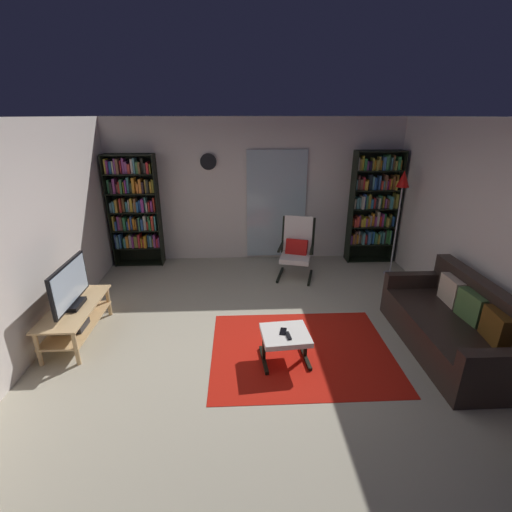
{
  "coord_description": "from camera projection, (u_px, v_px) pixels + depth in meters",
  "views": [
    {
      "loc": [
        -0.29,
        -3.75,
        2.62
      ],
      "look_at": [
        -0.07,
        0.95,
        0.78
      ],
      "focal_mm": 25.33,
      "sensor_mm": 36.0,
      "label": 1
    }
  ],
  "objects": [
    {
      "name": "ottoman",
      "position": [
        285.0,
        338.0,
        4.03
      ],
      "size": [
        0.56,
        0.52,
        0.36
      ],
      "color": "white",
      "rests_on": "ground"
    },
    {
      "name": "glass_door_panel",
      "position": [
        276.0,
        205.0,
        6.73
      ],
      "size": [
        1.1,
        0.01,
        2.0
      ],
      "primitive_type": "cube",
      "color": "silver"
    },
    {
      "name": "wall_right",
      "position": [
        503.0,
        239.0,
        4.1
      ],
      "size": [
        0.06,
        6.0,
        2.6
      ],
      "primitive_type": "cube",
      "color": "silver",
      "rests_on": "ground"
    },
    {
      "name": "ground_plane",
      "position": [
        266.0,
        342.0,
        4.46
      ],
      "size": [
        7.02,
        7.02,
        0.0
      ],
      "primitive_type": "plane",
      "color": "#B6AE95"
    },
    {
      "name": "lounge_armchair",
      "position": [
        297.0,
        246.0,
        6.14
      ],
      "size": [
        0.71,
        0.78,
        1.02
      ],
      "color": "black",
      "rests_on": "ground"
    },
    {
      "name": "bookshelf_near_tv",
      "position": [
        134.0,
        208.0,
        6.46
      ],
      "size": [
        0.87,
        0.3,
        2.01
      ],
      "color": "black",
      "rests_on": "ground"
    },
    {
      "name": "floor_lamp_by_shelf",
      "position": [
        402.0,
        191.0,
        5.83
      ],
      "size": [
        0.22,
        0.22,
        1.8
      ],
      "color": "#A5A5AD",
      "rests_on": "ground"
    },
    {
      "name": "area_rug",
      "position": [
        301.0,
        351.0,
        4.29
      ],
      "size": [
        2.11,
        1.69,
        0.01
      ],
      "primitive_type": "cube",
      "color": "red",
      "rests_on": "ground"
    },
    {
      "name": "wall_left",
      "position": [
        16.0,
        247.0,
        3.87
      ],
      "size": [
        0.06,
        6.0,
        2.6
      ],
      "primitive_type": "cube",
      "color": "silver",
      "rests_on": "ground"
    },
    {
      "name": "television",
      "position": [
        70.0,
        287.0,
        4.3
      ],
      "size": [
        0.2,
        0.9,
        0.56
      ],
      "color": "black",
      "rests_on": "tv_stand"
    },
    {
      "name": "bookshelf_near_sofa",
      "position": [
        374.0,
        204.0,
        6.62
      ],
      "size": [
        0.86,
        0.3,
        2.05
      ],
      "color": "black",
      "rests_on": "ground"
    },
    {
      "name": "tv_remote",
      "position": [
        288.0,
        336.0,
        3.94
      ],
      "size": [
        0.06,
        0.15,
        0.02
      ],
      "primitive_type": "cube",
      "rotation": [
        0.0,
        0.0,
        0.12
      ],
      "color": "black",
      "rests_on": "ottoman"
    },
    {
      "name": "wall_clock",
      "position": [
        208.0,
        162.0,
        6.37
      ],
      "size": [
        0.29,
        0.03,
        0.29
      ],
      "color": "silver"
    },
    {
      "name": "wall_back",
      "position": [
        255.0,
        191.0,
        6.68
      ],
      "size": [
        5.6,
        0.06,
        2.6
      ],
      "primitive_type": "cube",
      "color": "silver",
      "rests_on": "ground"
    },
    {
      "name": "tv_stand",
      "position": [
        75.0,
        318.0,
        4.44
      ],
      "size": [
        0.51,
        1.18,
        0.44
      ],
      "color": "#DAAE74",
      "rests_on": "ground"
    },
    {
      "name": "leather_sofa",
      "position": [
        455.0,
        327.0,
        4.22
      ],
      "size": [
        0.87,
        1.9,
        0.85
      ],
      "color": "#2D211C",
      "rests_on": "ground"
    },
    {
      "name": "cell_phone",
      "position": [
        283.0,
        331.0,
        4.03
      ],
      "size": [
        0.1,
        0.15,
        0.01
      ],
      "primitive_type": "cube",
      "rotation": [
        0.0,
        0.0,
        -0.23
      ],
      "color": "black",
      "rests_on": "ottoman"
    }
  ]
}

